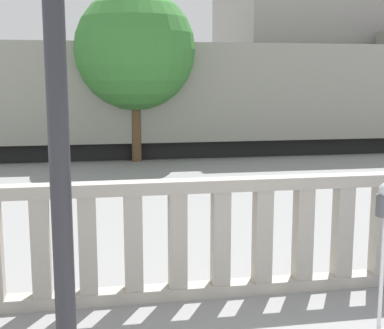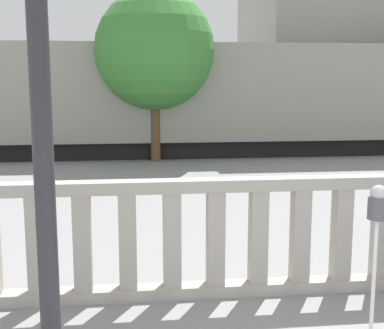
# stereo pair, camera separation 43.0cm
# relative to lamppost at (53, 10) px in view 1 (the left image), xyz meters

# --- Properties ---
(balustrade) EXTENTS (15.58, 0.24, 1.39)m
(balustrade) POSITION_rel_lamppost_xyz_m (2.46, 1.31, -2.37)
(balustrade) COLOR #ADA599
(balustrade) RESTS_ON ground
(lamppost) EXTENTS (0.39, 0.39, 6.30)m
(lamppost) POSITION_rel_lamppost_xyz_m (0.00, 0.00, 0.00)
(lamppost) COLOR #2D2D33
(lamppost) RESTS_ON ground
(train_near) EXTENTS (20.15, 2.68, 4.20)m
(train_near) POSITION_rel_lamppost_xyz_m (3.72, 13.02, -1.17)
(train_near) COLOR black
(train_near) RESTS_ON ground
(building_block) EXTENTS (10.17, 7.00, 9.28)m
(building_block) POSITION_rel_lamppost_xyz_m (11.08, 18.04, 1.57)
(building_block) COLOR gray
(building_block) RESTS_ON ground
(tree_left) EXTENTS (3.60, 3.60, 5.15)m
(tree_left) POSITION_rel_lamppost_xyz_m (1.51, 11.73, 0.28)
(tree_left) COLOR brown
(tree_left) RESTS_ON ground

